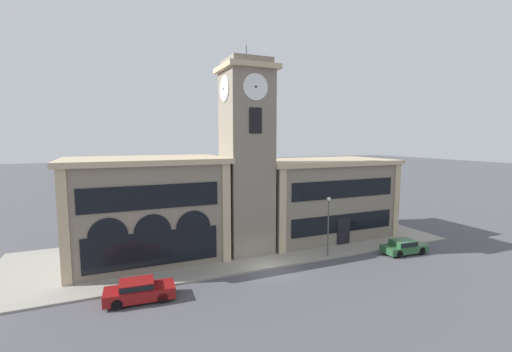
# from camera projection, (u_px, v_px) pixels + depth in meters

# --- Properties ---
(ground_plane) EXTENTS (300.00, 300.00, 0.00)m
(ground_plane) POSITION_uv_depth(u_px,v_px,m) (269.00, 270.00, 28.15)
(ground_plane) COLOR #4C4C51
(sidewalk_kerb) EXTENTS (41.89, 12.94, 0.15)m
(sidewalk_kerb) POSITION_uv_depth(u_px,v_px,m) (241.00, 246.00, 34.04)
(sidewalk_kerb) COLOR gray
(sidewalk_kerb) RESTS_ON ground_plane
(clock_tower) EXTENTS (4.80, 4.80, 19.02)m
(clock_tower) POSITION_uv_depth(u_px,v_px,m) (247.00, 158.00, 31.65)
(clock_tower) COLOR gray
(clock_tower) RESTS_ON ground_plane
(town_hall_left_wing) EXTENTS (13.61, 8.76, 9.09)m
(town_hall_left_wing) POSITION_uv_depth(u_px,v_px,m) (147.00, 208.00, 30.42)
(town_hall_left_wing) COLOR gray
(town_hall_left_wing) RESTS_ON ground_plane
(town_hall_right_wing) EXTENTS (15.29, 8.76, 8.46)m
(town_hall_right_wing) POSITION_uv_depth(u_px,v_px,m) (321.00, 198.00, 37.78)
(town_hall_right_wing) COLOR gray
(town_hall_right_wing) RESTS_ON ground_plane
(parked_car_near) EXTENTS (4.61, 2.13, 1.40)m
(parked_car_near) POSITION_uv_depth(u_px,v_px,m) (139.00, 290.00, 22.68)
(parked_car_near) COLOR maroon
(parked_car_near) RESTS_ON ground_plane
(parked_car_mid) EXTENTS (4.34, 2.08, 1.31)m
(parked_car_mid) POSITION_uv_depth(u_px,v_px,m) (404.00, 246.00, 32.05)
(parked_car_mid) COLOR #285633
(parked_car_mid) RESTS_ON ground_plane
(street_lamp) EXTENTS (0.36, 0.36, 5.41)m
(street_lamp) POSITION_uv_depth(u_px,v_px,m) (328.00, 217.00, 30.69)
(street_lamp) COLOR #4C4C51
(street_lamp) RESTS_ON sidewalk_kerb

